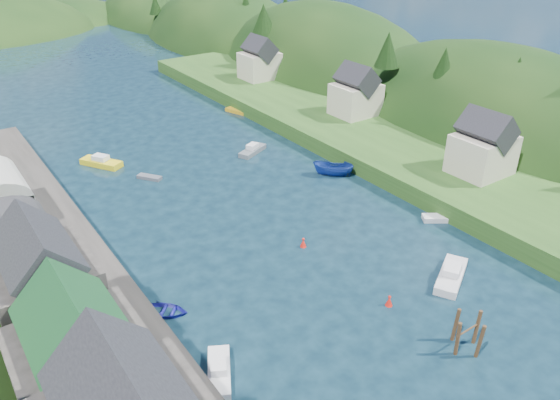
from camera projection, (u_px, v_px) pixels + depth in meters
ground at (192, 165)px, 77.82m from camera, size 600.00×600.00×0.00m
hillside_right at (324, 109)px, 122.11m from camera, size 36.00×245.56×48.00m
far_hills at (20, 62)px, 173.09m from camera, size 103.00×68.00×44.00m
hill_trees at (145, 66)px, 83.16m from camera, size 91.65×149.58×12.06m
quay_left at (92, 353)px, 43.56m from camera, size 12.00×110.00×2.00m
boat_sheds at (3, 217)px, 54.25m from camera, size 7.00×21.00×7.50m
terrace_right at (370, 141)px, 82.66m from camera, size 16.00×120.00×2.40m
right_bank_cottages at (350, 94)px, 88.00m from camera, size 9.00×59.24×8.41m
piling_cluster_far at (467, 335)px, 44.79m from camera, size 2.92×2.75×3.92m
channel_buoy_near at (389, 301)px, 50.12m from camera, size 0.70×0.70×1.10m
channel_buoy_far at (303, 243)px, 58.86m from camera, size 0.70×0.70×1.10m
moored_boats at (337, 279)px, 52.82m from camera, size 38.39×86.78×2.26m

